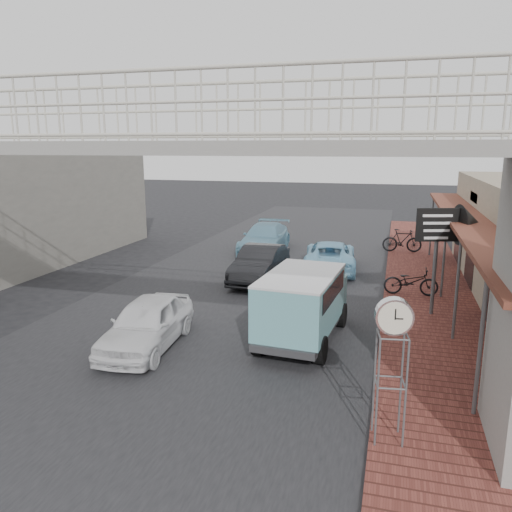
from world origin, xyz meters
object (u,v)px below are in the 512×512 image
Objects in this scene: motorcycle_far at (402,241)px; street_clock at (394,323)px; dark_sedan at (260,264)px; arrow_sign at (466,226)px; angkot_curb at (330,256)px; angkot_far at (265,238)px; angkot_van at (303,297)px; motorcycle_near at (411,281)px; white_hatchback at (147,323)px.

street_clock is (-0.33, -16.70, 1.59)m from motorcycle_far.
dark_sedan is 1.22× the size of arrow_sign.
angkot_far is at bearing -44.73° from angkot_curb.
angkot_van is 5.75m from motorcycle_near.
white_hatchback is 4.15m from angkot_van.
street_clock is (-0.59, -9.25, 1.67)m from motorcycle_near.
angkot_curb is 1.32× the size of arrow_sign.
arrow_sign is (1.64, -9.16, 2.18)m from motorcycle_far.
street_clock is (2.64, -12.49, 1.63)m from angkot_curb.
white_hatchback is at bearing -153.97° from angkot_van.
angkot_curb is 12.87m from street_clock.
angkot_far is 11.56m from arrow_sign.
street_clock reaches higher than dark_sedan.
arrow_sign is (4.61, -4.96, 2.21)m from angkot_curb.
angkot_van is at bearing 162.04° from motorcycle_far.
angkot_curb is 5.15m from motorcycle_far.
angkot_far is at bearing 103.88° from dark_sedan.
angkot_van is at bearing -63.15° from dark_sedan.
motorcycle_near is at bearing -6.47° from dark_sedan.
arrow_sign is (8.11, 4.73, 2.18)m from white_hatchback.
street_clock is at bearing -62.09° from dark_sedan.
angkot_van is at bearing 147.03° from motorcycle_near.
angkot_far reaches higher than motorcycle_near.
angkot_van reaches higher than dark_sedan.
angkot_far is 6.72m from motorcycle_far.
angkot_curb is 4.58m from motorcycle_near.
white_hatchback is 0.85× the size of angkot_curb.
angkot_van is (3.82, 1.52, 0.57)m from white_hatchback.
angkot_far is 1.84× the size of street_clock.
angkot_curb is 1.11× the size of angkot_van.
white_hatchback is 0.95× the size of angkot_van.
angkot_far is (-1.21, 5.36, 0.01)m from dark_sedan.
motorcycle_near is (5.63, -0.75, -0.10)m from dark_sedan.
white_hatchback reaches higher than motorcycle_far.
white_hatchback is at bearing 63.81° from angkot_curb.
angkot_van is at bearing 85.93° from angkot_curb.
white_hatchback is 6.93m from street_clock.
white_hatchback is 1.48× the size of street_clock.
angkot_van is 2.17× the size of motorcycle_far.
motorcycle_near is 3.15m from arrow_sign.
motorcycle_near is at bearing 63.75° from angkot_van.
angkot_far is 11.73m from angkot_van.
dark_sedan is 11.31m from street_clock.
street_clock is at bearing 95.58° from angkot_curb.
dark_sedan is 2.27× the size of motorcycle_near.
angkot_van is (0.33, -8.17, 0.60)m from angkot_curb.
street_clock is (6.26, -15.36, 1.56)m from angkot_far.
motorcycle_far is (2.64, 12.37, -0.56)m from angkot_van.
street_clock is (2.32, -4.33, 1.03)m from angkot_van.
angkot_van is 1.19× the size of arrow_sign.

